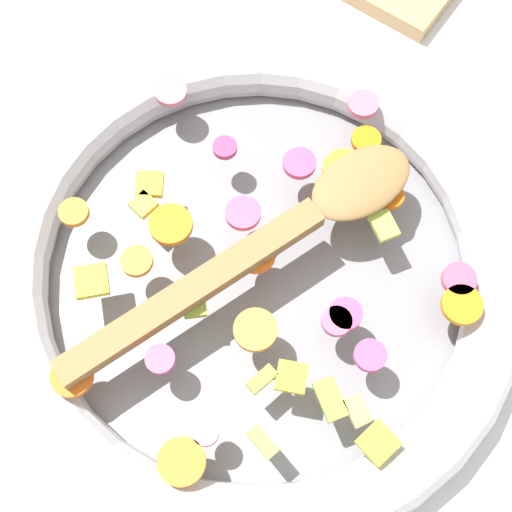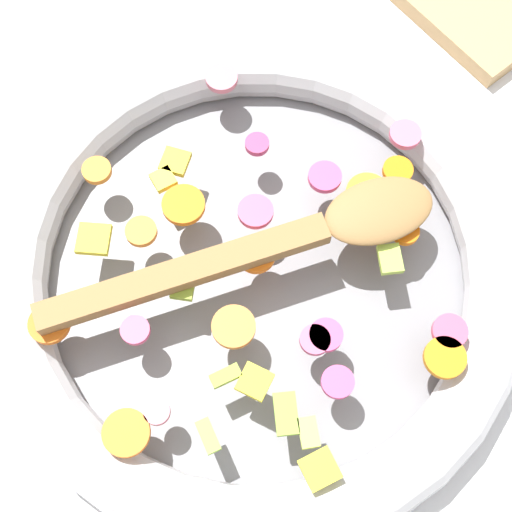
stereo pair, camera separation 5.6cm
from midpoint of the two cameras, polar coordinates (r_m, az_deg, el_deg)
ground_plane at (r=0.61m, az=-2.62°, el=-2.06°), size 4.00×4.00×0.00m
skillet at (r=0.59m, az=-2.71°, el=-1.35°), size 0.44×0.44×0.05m
chopped_vegetables at (r=0.56m, az=-2.26°, el=-1.55°), size 0.37×0.34×0.01m
wooden_spoon at (r=0.56m, az=-1.01°, el=1.33°), size 0.32×0.15×0.01m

